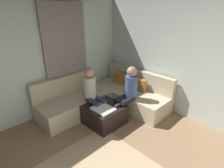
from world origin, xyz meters
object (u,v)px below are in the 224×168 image
ottoman (104,114)px  person_on_couch_side (93,92)px  person_on_couch_back (128,91)px  coffee_mug (103,98)px  game_remote (117,105)px  sectional_couch (106,97)px

ottoman → person_on_couch_side: person_on_couch_side is taller
person_on_couch_back → person_on_couch_side: size_ratio=1.00×
coffee_mug → person_on_couch_side: person_on_couch_side is taller
coffee_mug → game_remote: 0.40m
sectional_couch → coffee_mug: bearing=-52.4°
ottoman → coffee_mug: bearing=140.7°
ottoman → person_on_couch_back: bearing=71.8°
game_remote → person_on_couch_side: size_ratio=0.12×
ottoman → person_on_couch_side: (-0.33, -0.03, 0.45)m
game_remote → person_on_couch_back: 0.41m
game_remote → person_on_couch_side: (-0.51, -0.25, 0.23)m
ottoman → game_remote: size_ratio=5.07×
sectional_couch → person_on_couch_side: size_ratio=2.12×
coffee_mug → person_on_couch_back: person_on_couch_back is taller
sectional_couch → coffee_mug: 0.46m
sectional_couch → person_on_couch_back: 0.76m
sectional_couch → person_on_couch_side: (0.15, -0.55, 0.38)m
sectional_couch → person_on_couch_back: size_ratio=2.12×
coffee_mug → person_on_couch_side: 0.31m
ottoman → person_on_couch_back: (0.19, 0.57, 0.45)m
sectional_couch → ottoman: sectional_couch is taller
game_remote → person_on_couch_back: (0.01, 0.35, 0.23)m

